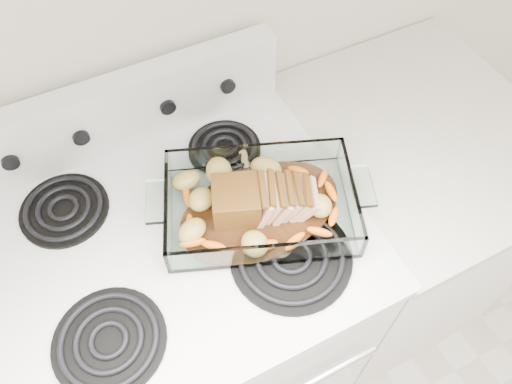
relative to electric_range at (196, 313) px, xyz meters
name	(u,v)px	position (x,y,z in m)	size (l,w,h in m)	color
electric_range	(196,313)	(0.00, 0.00, 0.00)	(0.78, 0.70, 1.12)	silver
counter_right	(387,225)	(0.66, 0.00, -0.02)	(0.58, 0.68, 0.93)	white
baking_dish	(260,207)	(0.18, -0.04, 0.48)	(0.39, 0.26, 0.07)	white
pork_roast	(255,202)	(0.17, -0.04, 0.51)	(0.22, 0.10, 0.08)	brown
roast_vegetables	(251,193)	(0.18, 0.00, 0.49)	(0.35, 0.19, 0.04)	#DA6011
wooden_spoon	(266,217)	(0.19, -0.06, 0.46)	(0.08, 0.29, 0.02)	tan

